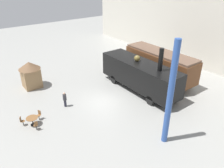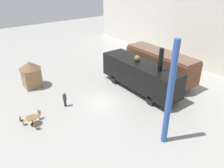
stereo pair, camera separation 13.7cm
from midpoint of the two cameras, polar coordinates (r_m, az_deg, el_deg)
The scene contains 11 objects.
ground_plane at distance 22.06m, azimuth -1.78°, elevation -4.49°, with size 80.00×80.00×0.00m, color gray.
backdrop_wall at distance 30.99m, azimuth 22.40°, elevation 12.00°, with size 44.00×0.15×9.00m.
passenger_coach_wooden at distance 26.32m, azimuth 12.60°, elevation 5.29°, with size 9.12×2.67×3.48m.
steam_locomotive at distance 23.49m, azimuth 7.40°, elevation 2.67°, with size 9.74×2.72×5.42m.
cafe_table_near at distance 19.77m, azimuth -20.00°, elevation -8.52°, with size 0.98×0.98×0.71m.
cafe_chair_0 at distance 19.12m, azimuth -19.13°, elevation -9.97°, with size 0.36×0.36×0.87m.
cafe_chair_1 at distance 20.30m, azimuth -18.37°, elevation -7.45°, with size 0.39×0.40×0.87m.
cafe_chair_2 at distance 20.04m, azimuth -22.38°, elevation -8.72°, with size 0.39×0.40×0.87m.
visitor_person at distance 21.30m, azimuth -12.07°, elevation -3.81°, with size 0.34×0.34×1.53m.
ticket_kiosk at distance 25.67m, azimuth -20.31°, elevation 2.71°, with size 2.34×2.34×3.00m.
support_pillar at distance 15.57m, azimuth 15.08°, elevation -2.98°, with size 0.44×0.44×8.00m.
Camera 2 is at (15.50, -10.60, 11.59)m, focal length 35.00 mm.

